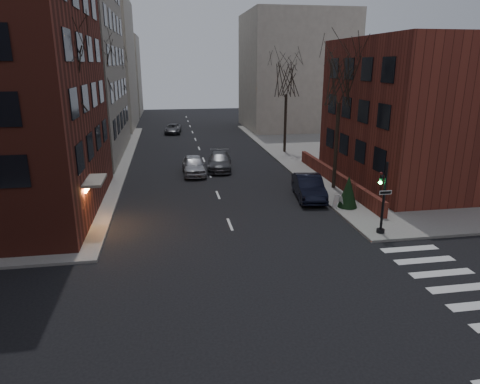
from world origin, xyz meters
The scene contains 22 objects.
ground centered at (0.00, 0.00, 0.00)m, with size 160.00×160.00×0.00m, color black.
sidewalk_far_right centered at (29.00, 30.00, 0.07)m, with size 44.00×44.00×0.15m, color gray.
building_left_tan centered at (-17.00, 34.00, 14.00)m, with size 18.00×18.00×28.00m, color #9F9483.
building_right_brick centered at (16.50, 19.00, 5.50)m, with size 12.00×14.00×11.00m, color maroon.
low_wall_right centered at (9.30, 19.00, 0.65)m, with size 0.35×16.00×1.00m, color maroon.
building_distant_la centered at (-15.00, 55.00, 9.00)m, with size 14.00×16.00×18.00m, color #BFB5A2.
building_distant_ra centered at (15.00, 50.00, 8.00)m, with size 14.00×14.00×16.00m, color #BFB5A2.
building_distant_lb centered at (-13.00, 72.00, 7.00)m, with size 10.00×12.00×14.00m, color #BFB5A2.
traffic_signal centered at (7.94, 8.99, 1.91)m, with size 0.76×0.44×4.00m.
tree_left_a centered at (-8.80, 14.00, 8.47)m, with size 4.18×4.18×10.26m.
tree_left_b centered at (-8.80, 26.00, 8.91)m, with size 4.40×4.40×10.80m.
tree_left_c centered at (-8.80, 40.00, 8.03)m, with size 3.96×3.96×9.72m.
tree_right_a centered at (8.80, 18.00, 8.03)m, with size 3.96×3.96×9.72m.
tree_right_b centered at (8.80, 32.00, 7.59)m, with size 3.74×3.74×9.18m.
streetlamp_near centered at (-8.20, 22.00, 4.24)m, with size 0.36×0.36×6.28m.
streetlamp_far centered at (-8.20, 42.00, 4.24)m, with size 0.36×0.36×6.28m.
parked_sedan centered at (6.20, 16.13, 0.82)m, with size 1.74×4.99×1.65m, color black.
car_lane_silver centered at (-1.31, 24.41, 0.80)m, with size 1.89×4.71×1.60m, color #AAABB0.
car_lane_gray centered at (1.07, 25.72, 0.75)m, with size 2.09×5.14×1.49m, color #3E3F44.
car_lane_far centered at (-2.66, 47.40, 0.62)m, with size 2.07×4.48×1.24m, color #46464B.
sandwich_board centered at (7.30, 13.43, 0.57)m, with size 0.38×0.53×0.85m, color silver.
evergreen_shrub centered at (7.97, 13.49, 1.20)m, with size 1.26×1.26×2.09m, color black.
Camera 1 is at (-3.36, -11.43, 9.13)m, focal length 32.00 mm.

